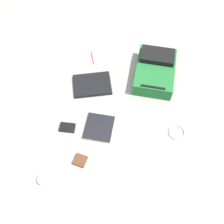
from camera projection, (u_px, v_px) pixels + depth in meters
ground_plane at (110, 111)px, 2.15m from camera, size 3.90×3.90×0.00m
backpack at (155, 70)px, 2.26m from camera, size 0.38×0.49×0.17m
laptop at (92, 85)px, 2.26m from camera, size 0.34×0.27×0.03m
book_comic at (99, 128)px, 2.07m from camera, size 0.24×0.25×0.02m
computer_mouse at (42, 177)px, 1.87m from camera, size 0.08×0.11×0.04m
cable_coil at (177, 132)px, 2.05m from camera, size 0.13×0.13×0.01m
power_brick at (67, 128)px, 2.06m from camera, size 0.12×0.08×0.03m
pen_black at (92, 58)px, 2.42m from camera, size 0.04×0.14×0.01m
earbud_pouch at (80, 160)px, 1.94m from camera, size 0.11×0.11×0.02m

